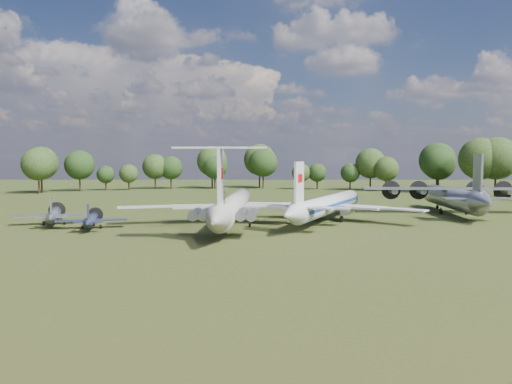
# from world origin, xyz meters

# --- Properties ---
(ground) EXTENTS (300.00, 300.00, 0.00)m
(ground) POSITION_xyz_m (0.00, 0.00, 0.00)
(ground) COLOR #244216
(ground) RESTS_ON ground
(il62_airliner) EXTENTS (37.66, 47.80, 4.53)m
(il62_airliner) POSITION_xyz_m (2.06, -3.63, 2.27)
(il62_airliner) COLOR beige
(il62_airliner) RESTS_ON ground
(tu104_jet) EXTENTS (45.09, 50.28, 4.12)m
(tu104_jet) POSITION_xyz_m (17.27, 1.36, 2.06)
(tu104_jet) COLOR silver
(tu104_jet) RESTS_ON ground
(an12_transport) EXTENTS (34.02, 37.59, 4.72)m
(an12_transport) POSITION_xyz_m (41.40, 11.71, 2.36)
(an12_transport) COLOR #929599
(an12_transport) RESTS_ON ground
(small_prop_west) EXTENTS (12.87, 15.60, 2.01)m
(small_prop_west) POSITION_xyz_m (-18.26, -7.61, 1.00)
(small_prop_west) COLOR black
(small_prop_west) RESTS_ON ground
(small_prop_northwest) EXTENTS (16.03, 18.70, 2.32)m
(small_prop_northwest) POSITION_xyz_m (-25.44, -3.36, 1.16)
(small_prop_northwest) COLOR #A0A3A8
(small_prop_northwest) RESTS_ON ground
(person_on_il62) EXTENTS (0.84, 0.70, 1.96)m
(person_on_il62) POSITION_xyz_m (1.46, -16.30, 5.51)
(person_on_il62) COLOR #916649
(person_on_il62) RESTS_ON il62_airliner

